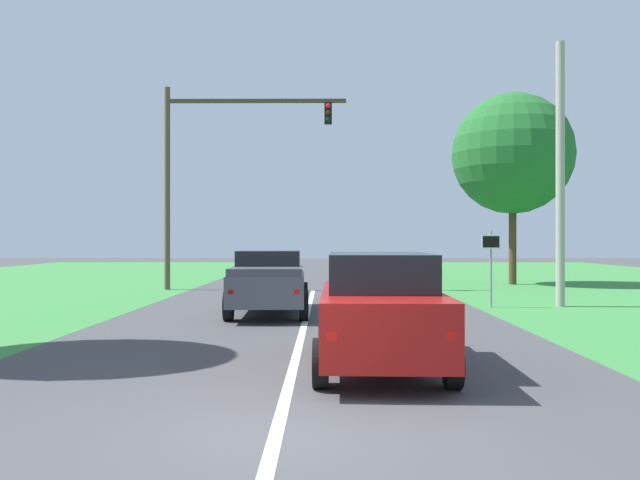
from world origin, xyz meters
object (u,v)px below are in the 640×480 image
at_px(traffic_light, 211,157).
at_px(oak_tree_right, 513,154).
at_px(red_suv_near, 380,308).
at_px(keep_moving_sign, 491,258).
at_px(pickup_truck_lead, 269,281).
at_px(utility_pole_right, 560,174).

bearing_deg(traffic_light, oak_tree_right, 14.15).
xyz_separation_m(red_suv_near, traffic_light, (-5.84, 17.16, 4.71)).
xyz_separation_m(traffic_light, keep_moving_sign, (10.17, -7.30, -4.16)).
height_order(pickup_truck_lead, traffic_light, traffic_light).
height_order(traffic_light, keep_moving_sign, traffic_light).
bearing_deg(pickup_truck_lead, red_suv_near, -72.27).
bearing_deg(utility_pole_right, keep_moving_sign, -173.15).
distance_m(oak_tree_right, utility_pole_right, 10.84).
xyz_separation_m(red_suv_near, oak_tree_right, (8.10, 20.67, 5.29)).
bearing_deg(red_suv_near, utility_pole_right, 56.85).
bearing_deg(utility_pole_right, pickup_truck_lead, -166.28).
bearing_deg(oak_tree_right, pickup_truck_lead, -129.76).
xyz_separation_m(red_suv_near, utility_pole_right, (6.62, 10.13, 3.25)).
distance_m(keep_moving_sign, oak_tree_right, 12.39).
bearing_deg(red_suv_near, traffic_light, 108.79).
distance_m(pickup_truck_lead, utility_pole_right, 9.98).
xyz_separation_m(oak_tree_right, utility_pole_right, (-1.48, -10.54, -2.04)).
bearing_deg(oak_tree_right, keep_moving_sign, -109.21).
distance_m(traffic_light, utility_pole_right, 14.38).
bearing_deg(pickup_truck_lead, keep_moving_sign, 15.94).
height_order(keep_moving_sign, oak_tree_right, oak_tree_right).
height_order(oak_tree_right, utility_pole_right, oak_tree_right).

